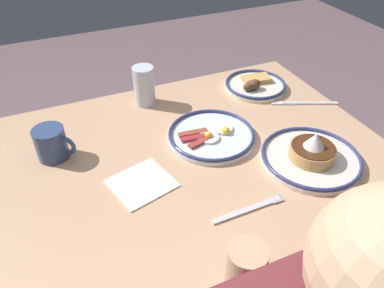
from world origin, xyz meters
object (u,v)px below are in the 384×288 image
(plate_near_main, at_px, (255,85))
(coffee_mug, at_px, (52,143))
(plate_far_companion, at_px, (311,156))
(butter_knife, at_px, (304,103))
(plate_center_pancakes, at_px, (211,135))
(paper_napkin, at_px, (142,183))
(drinking_glass, at_px, (145,87))
(fork_far, at_px, (249,209))

(plate_near_main, bearing_deg, coffee_mug, 8.71)
(plate_far_companion, distance_m, butter_knife, 0.31)
(coffee_mug, bearing_deg, plate_center_pancakes, 167.22)
(coffee_mug, bearing_deg, paper_napkin, 133.05)
(plate_near_main, xyz_separation_m, plate_center_pancakes, (0.28, 0.21, -0.00))
(drinking_glass, height_order, paper_napkin, drinking_glass)
(plate_center_pancakes, height_order, paper_napkin, plate_center_pancakes)
(coffee_mug, bearing_deg, drinking_glass, -151.80)
(plate_far_companion, xyz_separation_m, fork_far, (0.25, 0.09, -0.02))
(coffee_mug, distance_m, fork_far, 0.57)
(plate_far_companion, relative_size, drinking_glass, 2.07)
(plate_near_main, xyz_separation_m, plate_far_companion, (0.07, 0.42, 0.00))
(fork_far, bearing_deg, plate_near_main, -122.33)
(plate_near_main, bearing_deg, butter_knife, 122.52)
(plate_center_pancakes, xyz_separation_m, paper_napkin, (0.25, 0.10, -0.01))
(plate_far_companion, height_order, butter_knife, plate_far_companion)
(plate_far_companion, bearing_deg, plate_near_main, -99.74)
(drinking_glass, relative_size, fork_far, 0.68)
(butter_knife, bearing_deg, plate_center_pancakes, 7.67)
(paper_napkin, height_order, butter_knife, butter_knife)
(coffee_mug, bearing_deg, butter_knife, 176.59)
(plate_center_pancakes, height_order, fork_far, plate_center_pancakes)
(fork_far, bearing_deg, butter_knife, -140.61)
(plate_center_pancakes, relative_size, paper_napkin, 1.75)
(plate_far_companion, height_order, coffee_mug, plate_far_companion)
(drinking_glass, xyz_separation_m, paper_napkin, (0.14, 0.38, -0.06))
(plate_far_companion, bearing_deg, fork_far, 19.86)
(plate_near_main, distance_m, butter_knife, 0.19)
(plate_near_main, bearing_deg, plate_center_pancakes, 37.11)
(drinking_glass, distance_m, fork_far, 0.58)
(plate_near_main, height_order, plate_center_pancakes, plate_near_main)
(plate_near_main, distance_m, plate_far_companion, 0.42)
(plate_near_main, height_order, coffee_mug, coffee_mug)
(coffee_mug, relative_size, fork_far, 0.54)
(paper_napkin, bearing_deg, butter_knife, -166.16)
(plate_center_pancakes, height_order, coffee_mug, coffee_mug)
(fork_far, xyz_separation_m, butter_knife, (-0.42, -0.35, -0.00))
(plate_center_pancakes, relative_size, coffee_mug, 2.46)
(paper_napkin, bearing_deg, coffee_mug, -46.95)
(fork_far, bearing_deg, coffee_mug, -44.63)
(plate_center_pancakes, relative_size, fork_far, 1.34)
(plate_center_pancakes, distance_m, plate_far_companion, 0.29)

